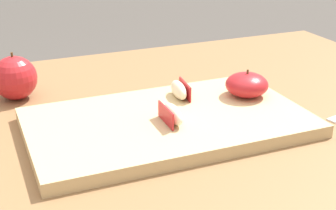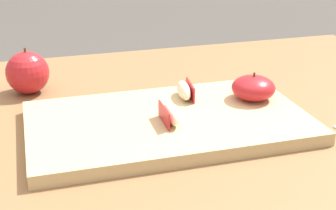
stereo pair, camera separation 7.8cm
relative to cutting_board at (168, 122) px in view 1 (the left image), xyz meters
name	(u,v)px [view 1 (the left image)]	position (x,y,z in m)	size (l,w,h in m)	color
dining_table	(127,179)	(-0.06, 0.05, -0.12)	(1.30, 0.78, 0.75)	brown
cutting_board	(168,122)	(0.00, 0.00, 0.00)	(0.44, 0.26, 0.02)	tan
apple_half_skin_up	(247,85)	(0.16, 0.03, 0.03)	(0.07, 0.07, 0.05)	#B21E23
apple_wedge_left	(179,90)	(0.05, 0.07, 0.02)	(0.03, 0.07, 0.03)	beige
apple_wedge_right	(172,114)	(0.00, -0.02, 0.02)	(0.02, 0.06, 0.03)	beige
whole_apple_crimson	(15,78)	(-0.21, 0.22, 0.03)	(0.08, 0.08, 0.09)	#B21E23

